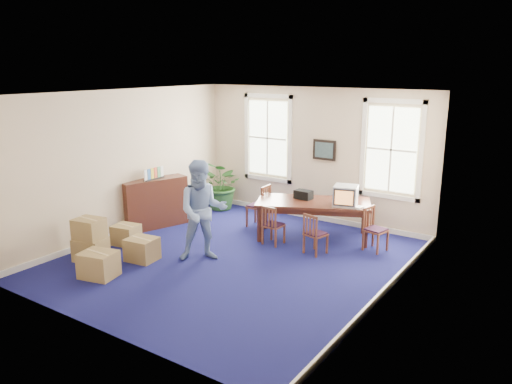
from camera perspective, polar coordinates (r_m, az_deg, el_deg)
The scene contains 25 objects.
floor at distance 9.87m, azimuth -2.44°, elevation -7.69°, with size 6.50×6.50×0.00m, color navy.
ceiling at distance 9.16m, azimuth -2.66°, elevation 11.20°, with size 6.50×6.50×0.00m, color white.
wall_back at distance 12.10m, azimuth 6.62°, elevation 4.25°, with size 6.50×6.50×0.00m, color beige.
wall_front at distance 7.13m, azimuth -18.24°, elevation -3.53°, with size 6.50×6.50×0.00m, color beige.
wall_left at distance 11.39m, azimuth -14.83°, elevation 3.24°, with size 6.50×6.50×0.00m, color beige.
wall_right at distance 8.03m, azimuth 14.98°, elevation -1.31°, with size 6.50×6.50×0.00m, color beige.
baseboard_back at distance 12.44m, azimuth 6.36°, elevation -2.77°, with size 6.00×0.04×0.12m, color white.
baseboard_left at distance 11.75m, azimuth -14.25°, elevation -4.17°, with size 0.04×6.50×0.12m, color white.
baseboard_right at distance 8.57m, azimuth 14.12°, elevation -11.25°, with size 0.04×6.50×0.12m, color white.
window_left at distance 12.68m, azimuth 1.37°, elevation 6.17°, with size 1.40×0.12×2.20m, color white, non-canonical shape.
window_right at distance 11.31m, azimuth 15.23°, elevation 4.68°, with size 1.40×0.12×2.20m, color white, non-canonical shape.
wall_picture at distance 11.90m, azimuth 7.82°, elevation 4.78°, with size 0.58×0.06×0.48m, color black, non-canonical shape.
conference_table at distance 11.00m, azimuth 6.51°, elevation -3.12°, with size 2.43×1.11×0.83m, color #4C2317, non-canonical shape.
crt_tv at distance 10.59m, azimuth 10.20°, elevation -0.41°, with size 0.47×0.52×0.43m, color #B7B7BC, non-canonical shape.
game_console at distance 10.46m, azimuth 11.69°, elevation -1.75°, with size 0.14×0.18×0.05m, color white.
equipment_bag at distance 11.03m, azimuth 5.45°, elevation -0.29°, with size 0.38×0.25×0.19m, color black.
chair_near_left at distance 10.54m, azimuth 2.02°, elevation -3.74°, with size 0.38×0.38×0.86m, color brown, non-canonical shape.
chair_near_right at distance 10.08m, azimuth 6.85°, elevation -4.73°, with size 0.38×0.38×0.84m, color brown, non-canonical shape.
chair_end_left at distance 11.68m, azimuth 0.26°, elevation -1.55°, with size 0.45×0.45×1.00m, color brown, non-canonical shape.
chair_end_right at distance 10.45m, azimuth 13.55°, elevation -4.19°, with size 0.40×0.40×0.90m, color brown, non-canonical shape.
man at distance 9.60m, azimuth -6.13°, elevation -2.16°, with size 0.96×0.74×1.97m, color #7B98CB.
credenza at distance 11.84m, azimuth -11.50°, elevation -1.12°, with size 0.44×1.53×1.20m, color #4C2317.
brochure_rack at distance 11.65m, azimuth -11.60°, elevation 2.38°, with size 0.11×0.63×0.28m, color #99999E, non-canonical shape.
potted_plant at distance 13.04m, azimuth -3.84°, elevation 0.78°, with size 1.17×1.02×1.30m, color #235220.
cardboard_boxes at distance 10.09m, azimuth -17.18°, elevation -5.15°, with size 1.55×1.55×0.88m, color #A1834E, non-canonical shape.
Camera 1 is at (5.43, -7.36, 3.70)m, focal length 35.00 mm.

